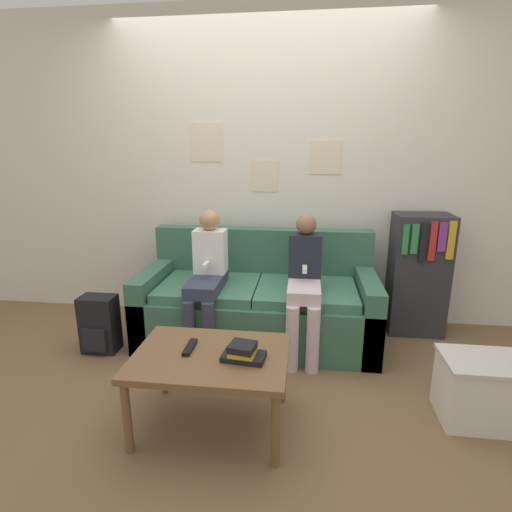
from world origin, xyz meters
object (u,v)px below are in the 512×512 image
(tv_remote, at_px, (190,347))
(backpack, at_px, (100,325))
(person_right, at_px, (304,280))
(couch, at_px, (258,304))
(person_left, at_px, (207,275))
(bookshelf, at_px, (418,274))
(coffee_table, at_px, (211,362))
(storage_box, at_px, (481,390))

(tv_remote, relative_size, backpack, 0.39)
(person_right, distance_m, backpack, 1.57)
(couch, xyz_separation_m, person_left, (-0.36, -0.20, 0.30))
(couch, xyz_separation_m, bookshelf, (1.28, 0.29, 0.22))
(couch, relative_size, person_right, 1.76)
(person_left, height_order, backpack, person_left)
(coffee_table, distance_m, storage_box, 1.51)
(coffee_table, bearing_deg, bookshelf, 44.54)
(couch, distance_m, storage_box, 1.61)
(person_right, bearing_deg, coffee_table, -118.57)
(coffee_table, distance_m, person_right, 1.03)
(couch, distance_m, coffee_table, 1.10)
(couch, distance_m, person_right, 0.51)
(person_right, bearing_deg, bookshelf, 28.16)
(couch, xyz_separation_m, storage_box, (1.36, -0.86, -0.09))
(bookshelf, bearing_deg, coffee_table, -135.46)
(coffee_table, relative_size, person_left, 0.78)
(person_left, xyz_separation_m, bookshelf, (1.64, 0.49, -0.08))
(tv_remote, distance_m, bookshelf, 2.03)
(couch, distance_m, tv_remote, 1.10)
(coffee_table, xyz_separation_m, backpack, (-1.03, 0.72, -0.17))
(storage_box, bearing_deg, person_left, 158.90)
(storage_box, height_order, backpack, backpack)
(couch, height_order, storage_box, couch)
(tv_remote, xyz_separation_m, bookshelf, (1.52, 1.34, 0.05))
(couch, relative_size, backpack, 4.18)
(tv_remote, bearing_deg, person_right, 54.48)
(coffee_table, xyz_separation_m, tv_remote, (-0.12, 0.04, 0.06))
(backpack, bearing_deg, tv_remote, -36.78)
(coffee_table, distance_m, backpack, 1.27)
(couch, relative_size, person_left, 1.74)
(couch, height_order, person_left, person_left)
(coffee_table, relative_size, bookshelf, 0.83)
(person_left, relative_size, person_right, 1.02)
(person_right, distance_m, bookshelf, 1.04)
(coffee_table, bearing_deg, person_right, 61.43)
(person_right, bearing_deg, couch, 150.39)
(couch, bearing_deg, coffee_table, -96.43)
(coffee_table, bearing_deg, backpack, 145.20)
(person_left, xyz_separation_m, person_right, (0.72, -0.00, -0.01))
(tv_remote, xyz_separation_m, backpack, (-0.91, 0.68, -0.23))
(storage_box, bearing_deg, bookshelf, 93.92)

